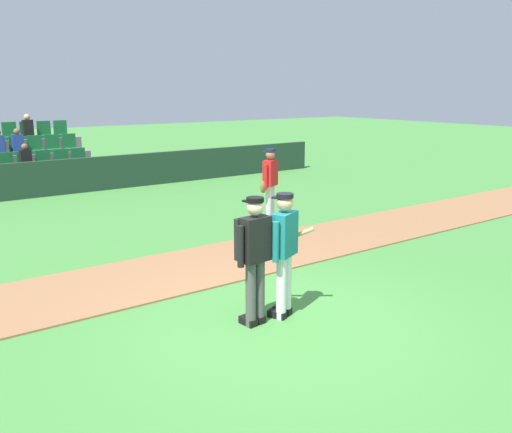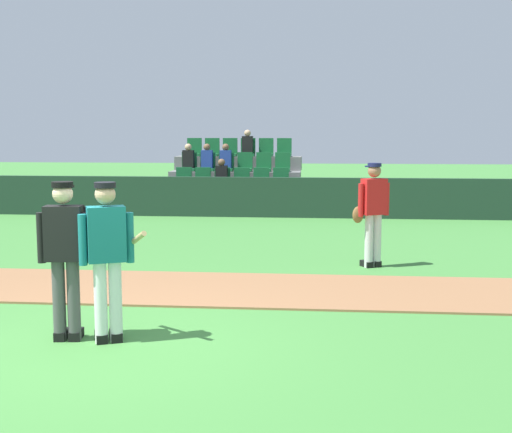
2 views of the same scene
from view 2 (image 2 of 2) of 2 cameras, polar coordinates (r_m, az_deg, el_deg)
ground_plane at (r=7.78m, az=-13.72°, el=-10.34°), size 80.00×80.00×0.00m
infield_dirt_path at (r=10.31m, az=-8.74°, el=-5.78°), size 28.00×2.14×0.03m
dugout_fence at (r=18.38m, az=-2.43°, el=1.62°), size 20.00×0.16×1.06m
stadium_bleachers at (r=20.22m, az=-1.75°, el=2.41°), size 3.90×2.95×2.30m
batter_teal_jersey at (r=7.64m, az=-12.15°, el=-3.14°), size 0.75×0.69×1.76m
umpire_home_plate at (r=7.83m, az=-15.45°, el=-2.76°), size 0.59×0.34×1.76m
runner_red_jersey at (r=11.74m, az=9.59°, el=0.48°), size 0.65×0.42×1.76m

